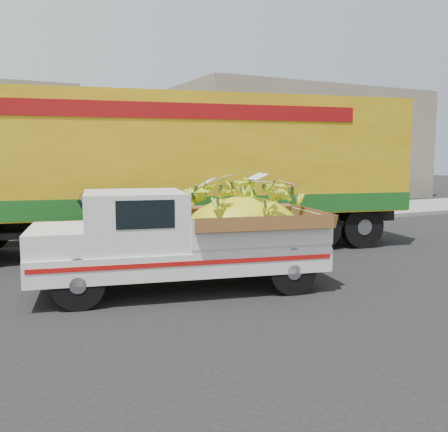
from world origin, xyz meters
name	(u,v)px	position (x,y,z in m)	size (l,w,h in m)	color
ground	(148,284)	(0.00, 0.00, 0.00)	(100.00, 100.00, 0.00)	black
curb	(86,238)	(0.00, 5.48, 0.07)	(60.00, 0.25, 0.15)	gray
sidewalk	(72,228)	(0.00, 7.58, 0.07)	(60.00, 4.00, 0.14)	gray
building_right	(304,145)	(14.00, 14.48, 3.00)	(14.00, 6.00, 6.00)	gray
pickup_truck	(202,236)	(0.78, -0.67, 0.94)	(5.27, 2.87, 1.75)	black
semi_trailer	(175,165)	(1.74, 3.02, 2.12)	(12.09, 4.87, 3.80)	black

